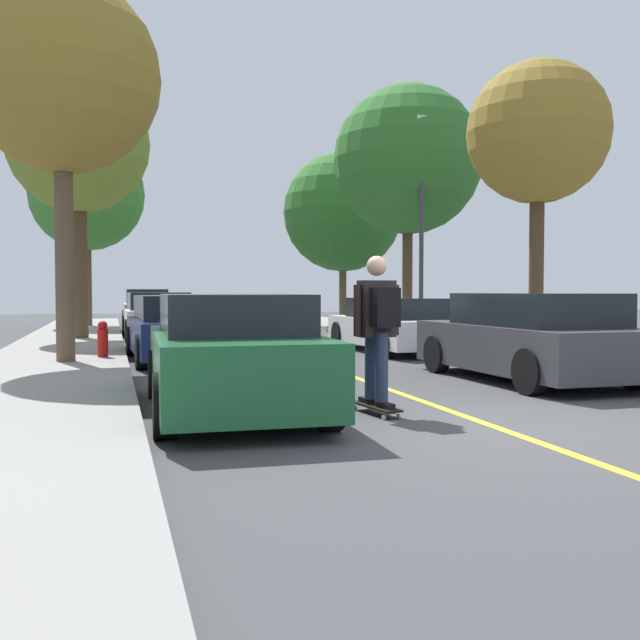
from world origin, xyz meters
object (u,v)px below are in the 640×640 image
street_tree_left_far (87,194)px  parked_car_left_farthest (147,309)px  skateboarder (378,322)px  streetlamp (422,213)px  parked_car_left_far (158,315)px  street_tree_right_nearest (538,134)px  parked_car_right_near (394,325)px  street_tree_left_near (78,144)px  street_tree_right_near (408,160)px  street_tree_right_far (343,212)px  parked_car_right_nearest (529,338)px  fire_hydrant (103,339)px  parked_car_left_nearest (231,354)px  skateboard (376,407)px  parked_car_left_near (180,328)px  street_tree_left_nearest (62,77)px

street_tree_left_far → parked_car_left_farthest: bearing=33.2°
skateboarder → street_tree_left_far: bearing=100.5°
streetlamp → parked_car_left_far: bearing=149.4°
street_tree_right_nearest → skateboarder: size_ratio=3.49×
street_tree_left_far → streetlamp: (8.84, -9.76, -1.41)m
parked_car_right_near → street_tree_left_far: street_tree_left_far is taller
parked_car_left_farthest → street_tree_right_nearest: 17.97m
street_tree_left_near → streetlamp: (8.84, -2.58, -1.84)m
street_tree_right_near → parked_car_left_far: bearing=163.3°
street_tree_left_far → street_tree_right_near: 12.16m
skateboarder → streetlamp: bearing=63.4°
parked_car_right_near → streetlamp: (1.75, 2.38, 2.90)m
street_tree_right_near → skateboarder: 13.94m
street_tree_left_near → street_tree_right_far: 10.76m
parked_car_right_nearest → fire_hydrant: 7.92m
parked_car_left_nearest → street_tree_right_far: street_tree_right_far is taller
parked_car_right_near → street_tree_right_nearest: street_tree_right_nearest is taller
street_tree_right_far → fire_hydrant: 14.83m
parked_car_right_nearest → skateboard: size_ratio=4.92×
parked_car_left_near → streetlamp: (6.71, 3.15, 2.86)m
parked_car_left_farthest → streetlamp: bearing=-59.0°
parked_car_left_near → street_tree_left_far: size_ratio=0.63×
parked_car_left_nearest → street_tree_left_near: street_tree_left_near is taller
street_tree_right_nearest → parked_car_left_far: bearing=128.7°
street_tree_left_far → skateboarder: (3.71, -20.01, -3.86)m
street_tree_right_near → skateboard: bearing=-114.6°
skateboard → street_tree_left_near: bearing=106.1°
street_tree_left_nearest → skateboard: bearing=-58.7°
street_tree_left_nearest → streetlamp: 9.91m
parked_car_right_near → fire_hydrant: bearing=-170.8°
parked_car_left_nearest → street_tree_right_nearest: (7.09, 4.72, 3.95)m
parked_car_left_farthest → streetlamp: size_ratio=0.75×
parked_car_left_far → streetlamp: size_ratio=0.72×
street_tree_right_far → streetlamp: bearing=-92.7°
parked_car_left_farthest → parked_car_right_near: size_ratio=0.98×
parked_car_left_far → parked_car_right_nearest: parked_car_right_nearest is taller
parked_car_left_near → parked_car_left_far: size_ratio=1.01×
parked_car_right_nearest → street_tree_right_nearest: size_ratio=0.71×
skateboarder → parked_car_left_far: bearing=96.3°
street_tree_right_near → skateboard: 14.24m
parked_car_left_farthest → parked_car_right_near: parked_car_left_farthest is taller
parked_car_left_farthest → street_tree_left_near: size_ratio=0.62×
fire_hydrant → skateboard: bearing=-65.7°
street_tree_right_near → fire_hydrant: bearing=-148.5°
street_tree_right_near → street_tree_left_near: bearing=175.4°
parked_car_left_near → street_tree_right_nearest: bearing=-13.7°
parked_car_right_near → street_tree_right_far: (2.13, 10.40, 3.76)m
fire_hydrant → parked_car_left_far: bearing=78.5°
street_tree_left_nearest → street_tree_right_nearest: street_tree_left_nearest is taller
streetlamp → parked_car_left_farthest: bearing=121.0°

